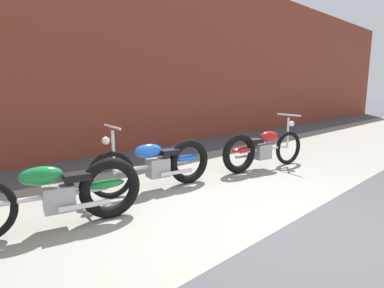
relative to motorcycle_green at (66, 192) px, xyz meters
The scene contains 6 objects.
ground_plane 2.45m from the motorcycle_green, 44.86° to the right, with size 80.00×80.00×0.00m, color #47474C.
sidewalk_slab 1.76m from the motorcycle_green, ahead, with size 36.00×3.50×0.01m, color gray.
brick_building_wall 4.38m from the motorcycle_green, 63.94° to the left, with size 36.00×0.50×4.82m, color brown.
motorcycle_green is the anchor object (origin of this frame).
motorcycle_blue 1.67m from the motorcycle_green, 11.89° to the left, with size 1.99×0.67×1.03m.
motorcycle_red 3.69m from the motorcycle_green, ahead, with size 1.98×0.71×1.03m.
Camera 1 is at (-3.06, -1.70, 1.53)m, focal length 29.84 mm.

